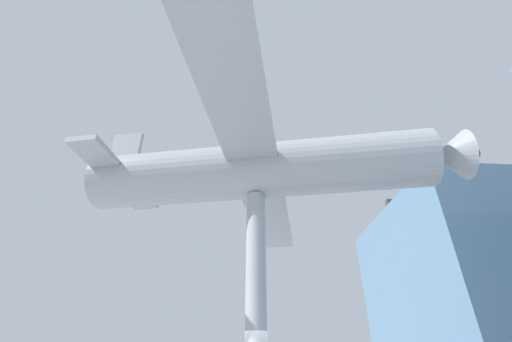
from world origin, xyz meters
TOP-DOWN VIEW (x-y plane):
  - glass_pavilion_left at (-7.80, 13.44)m, footprint 10.26×11.05m
  - support_pylon_central at (0.00, 0.00)m, footprint 0.59×0.59m
  - suspended_airplane at (0.05, 0.21)m, footprint 14.93×12.67m

SIDE VIEW (x-z plane):
  - support_pylon_central at x=0.00m, z-range 0.00..6.48m
  - glass_pavilion_left at x=-7.80m, z-range -0.29..10.24m
  - suspended_airplane at x=0.05m, z-range 5.92..8.92m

